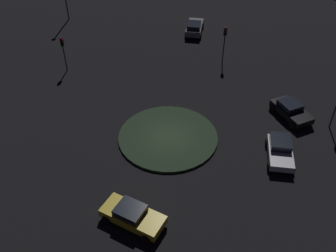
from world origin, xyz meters
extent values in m
plane|color=black|center=(0.00, 0.00, 0.00)|extent=(117.16, 117.16, 0.00)
cylinder|color=#263823|center=(0.00, 0.00, 0.11)|extent=(8.51, 8.51, 0.21)
cube|color=white|center=(1.69, 9.15, 0.61)|extent=(3.90, 2.04, 0.55)
cube|color=black|center=(1.02, 9.19, 1.16)|extent=(2.01, 1.72, 0.54)
cylinder|color=black|center=(3.11, 10.00, 0.33)|extent=(0.67, 0.25, 0.66)
cylinder|color=black|center=(3.02, 8.16, 0.33)|extent=(0.67, 0.25, 0.66)
cylinder|color=black|center=(0.37, 10.14, 0.33)|extent=(0.67, 0.25, 0.66)
cylinder|color=black|center=(0.28, 8.30, 0.33)|extent=(0.67, 0.25, 0.66)
cube|color=gold|center=(8.89, -1.56, 0.63)|extent=(3.41, 4.72, 0.63)
cube|color=black|center=(8.82, -1.72, 1.17)|extent=(2.22, 2.35, 0.45)
cylinder|color=black|center=(9.11, -3.36, 0.32)|extent=(0.45, 0.67, 0.63)
cylinder|color=black|center=(7.43, -2.63, 0.32)|extent=(0.45, 0.67, 0.63)
cylinder|color=black|center=(10.35, -0.48, 0.32)|extent=(0.45, 0.67, 0.63)
cylinder|color=black|center=(8.67, 0.25, 0.32)|extent=(0.45, 0.67, 0.63)
cube|color=black|center=(-3.84, 10.89, 0.65)|extent=(4.41, 3.63, 0.60)
cube|color=black|center=(-4.14, 10.72, 1.18)|extent=(2.44, 2.37, 0.48)
cylinder|color=black|center=(-3.06, 12.43, 0.35)|extent=(0.71, 0.54, 0.69)
cylinder|color=black|center=(-2.12, 10.79, 0.35)|extent=(0.71, 0.54, 0.69)
cylinder|color=black|center=(-5.56, 10.99, 0.35)|extent=(0.71, 0.54, 0.69)
cylinder|color=black|center=(-4.62, 9.35, 0.35)|extent=(0.71, 0.54, 0.69)
cube|color=slate|center=(-20.34, 1.49, 0.71)|extent=(4.32, 2.13, 0.75)
cube|color=black|center=(-19.70, 1.44, 1.32)|extent=(2.21, 1.76, 0.48)
cylinder|color=black|center=(-21.91, 0.70, 0.34)|extent=(0.69, 0.27, 0.67)
cylinder|color=black|center=(-21.78, 2.51, 0.34)|extent=(0.69, 0.27, 0.67)
cylinder|color=black|center=(-18.90, 0.47, 0.34)|extent=(0.69, 0.27, 0.67)
cylinder|color=black|center=(-18.76, 2.28, 0.34)|extent=(0.69, 0.27, 0.67)
cylinder|color=#2D2D2D|center=(-2.75, 14.14, 1.77)|extent=(0.12, 0.12, 3.54)
cylinder|color=#2D2D2D|center=(-10.04, -11.90, 1.45)|extent=(0.12, 0.12, 2.91)
cube|color=black|center=(-10.04, -11.90, 3.36)|extent=(0.37, 0.36, 0.90)
sphere|color=red|center=(-9.95, -11.79, 3.63)|extent=(0.20, 0.20, 0.20)
sphere|color=#4C380F|center=(-9.95, -11.79, 3.36)|extent=(0.20, 0.20, 0.20)
sphere|color=#0F3819|center=(-9.95, -11.79, 3.09)|extent=(0.20, 0.20, 0.20)
cylinder|color=#2D2D2D|center=(-13.25, 4.88, 1.65)|extent=(0.12, 0.12, 3.29)
cube|color=black|center=(-13.25, 4.88, 3.74)|extent=(0.31, 0.36, 0.90)
sphere|color=red|center=(-13.12, 4.83, 4.01)|extent=(0.20, 0.20, 0.20)
sphere|color=#4C380F|center=(-13.12, 4.83, 3.74)|extent=(0.20, 0.20, 0.20)
sphere|color=#0F3819|center=(-13.12, 4.83, 3.47)|extent=(0.20, 0.20, 0.20)
camera|label=1|loc=(24.30, 2.23, 21.51)|focal=40.48mm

